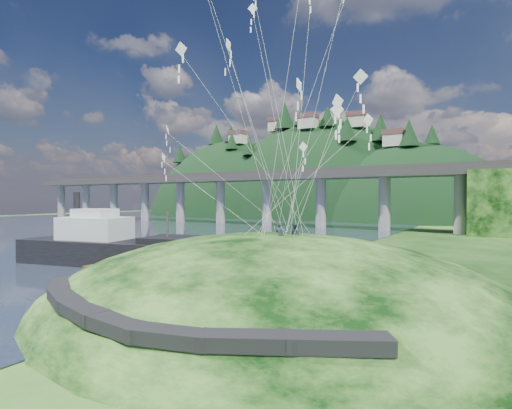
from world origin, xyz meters
The scene contains 10 objects.
ground centered at (0.00, 0.00, 0.00)m, with size 320.00×320.00×0.00m, color black.
water centered at (-72.00, 30.00, 0.01)m, with size 240.00×240.00×0.00m, color #303D58.
grass_hill centered at (8.00, 2.00, -1.50)m, with size 36.00×32.00×13.00m.
footpath centered at (7.46, -9.74, 2.08)m, with size 22.29×5.84×0.83m.
bridge centered at (-26.46, 70.07, 9.70)m, with size 160.00×11.00×15.00m.
far_ridge centered at (-43.58, 122.17, -7.44)m, with size 153.00×70.00×94.50m.
work_barge centered at (-15.43, 7.16, 2.06)m, with size 24.29×11.20×8.21m.
wooden_dock centered at (-8.94, 4.25, 0.38)m, with size 12.35×3.28×0.87m.
kite_flyers centered at (9.03, 2.13, 5.80)m, with size 1.40×1.90×1.82m.
kite_swarm centered at (8.93, 0.76, 17.62)m, with size 17.50×17.64×18.05m.
Camera 1 is at (21.73, -22.77, 7.59)m, focal length 28.00 mm.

